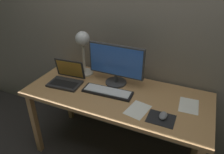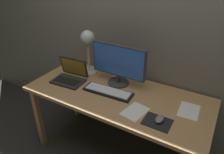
% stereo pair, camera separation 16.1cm
% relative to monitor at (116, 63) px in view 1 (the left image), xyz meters
% --- Properties ---
extents(ground_plane, '(4.80, 4.80, 0.00)m').
position_rel_monitor_xyz_m(ground_plane, '(0.07, -0.15, -0.95)').
color(ground_plane, '#383333').
rests_on(ground_plane, ground).
extents(back_wall, '(4.80, 0.06, 2.60)m').
position_rel_monitor_xyz_m(back_wall, '(0.07, 0.25, 0.35)').
color(back_wall, gray).
rests_on(back_wall, ground).
extents(desk, '(1.60, 0.70, 0.74)m').
position_rel_monitor_xyz_m(desk, '(0.07, -0.15, -0.29)').
color(desk, tan).
rests_on(desk, ground).
extents(monitor, '(0.52, 0.20, 0.38)m').
position_rel_monitor_xyz_m(monitor, '(0.00, 0.00, 0.00)').
color(monitor, '#38383A').
rests_on(monitor, desk).
extents(keyboard_main, '(0.45, 0.16, 0.03)m').
position_rel_monitor_xyz_m(keyboard_main, '(-0.00, -0.18, -0.20)').
color(keyboard_main, black).
rests_on(keyboard_main, desk).
extents(laptop, '(0.31, 0.25, 0.21)m').
position_rel_monitor_xyz_m(laptop, '(-0.43, -0.17, -0.15)').
color(laptop, '#28282B').
rests_on(laptop, desk).
extents(desk_lamp, '(0.18, 0.18, 0.44)m').
position_rel_monitor_xyz_m(desk_lamp, '(-0.37, 0.05, 0.10)').
color(desk_lamp, beige).
rests_on(desk_lamp, desk).
extents(mousepad, '(0.20, 0.16, 0.00)m').
position_rel_monitor_xyz_m(mousepad, '(0.51, -0.34, -0.21)').
color(mousepad, black).
rests_on(mousepad, desk).
extents(mouse, '(0.06, 0.10, 0.03)m').
position_rel_monitor_xyz_m(mouse, '(0.52, -0.32, -0.19)').
color(mouse, slate).
rests_on(mouse, mousepad).
extents(paper_sheet_near_mouse, '(0.18, 0.23, 0.00)m').
position_rel_monitor_xyz_m(paper_sheet_near_mouse, '(0.32, -0.31, -0.21)').
color(paper_sheet_near_mouse, white).
rests_on(paper_sheet_near_mouse, desk).
extents(paper_sheet_by_keyboard, '(0.16, 0.22, 0.00)m').
position_rel_monitor_xyz_m(paper_sheet_by_keyboard, '(0.67, -0.09, -0.21)').
color(paper_sheet_by_keyboard, white).
rests_on(paper_sheet_by_keyboard, desk).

